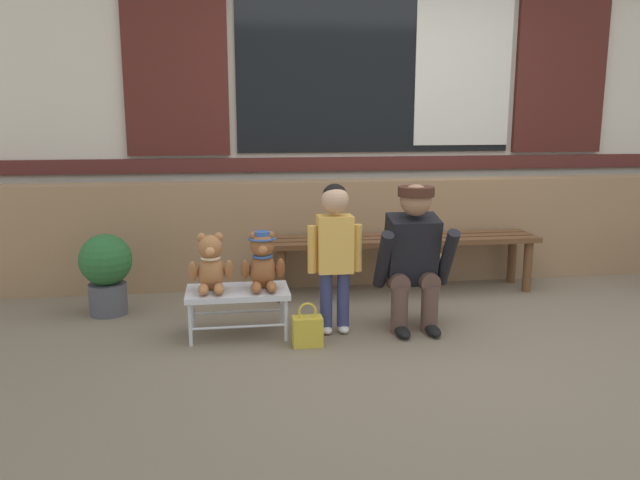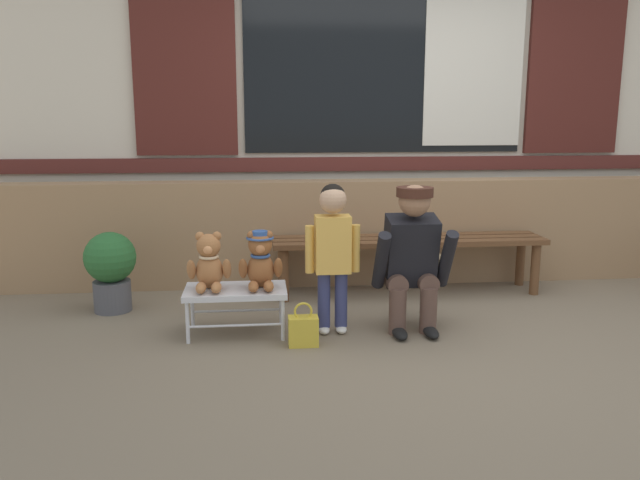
{
  "view_description": "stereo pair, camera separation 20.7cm",
  "coord_description": "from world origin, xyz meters",
  "views": [
    {
      "loc": [
        -1.3,
        -3.63,
        1.39
      ],
      "look_at": [
        -0.69,
        0.49,
        0.55
      ],
      "focal_mm": 35.64,
      "sensor_mm": 36.0,
      "label": 1
    },
    {
      "loc": [
        -1.1,
        -3.65,
        1.39
      ],
      "look_at": [
        -0.69,
        0.49,
        0.55
      ],
      "focal_mm": 35.64,
      "sensor_mm": 36.0,
      "label": 2
    }
  ],
  "objects": [
    {
      "name": "teddy_bear_with_hat",
      "position": [
        -1.09,
        0.24,
        0.47
      ],
      "size": [
        0.28,
        0.27,
        0.36
      ],
      "color": "#93562D",
      "rests_on": "small_display_bench"
    },
    {
      "name": "adult_crouching",
      "position": [
        -0.12,
        0.22,
        0.48
      ],
      "size": [
        0.5,
        0.49,
        0.95
      ],
      "color": "brown",
      "rests_on": "ground"
    },
    {
      "name": "shop_facade",
      "position": [
        0.0,
        1.94,
        1.76
      ],
      "size": [
        7.67,
        0.26,
        3.5
      ],
      "color": "beige",
      "rests_on": "ground"
    },
    {
      "name": "teddy_bear_plain",
      "position": [
        -1.41,
        0.24,
        0.46
      ],
      "size": [
        0.28,
        0.26,
        0.36
      ],
      "color": "#A86B3D",
      "rests_on": "small_display_bench"
    },
    {
      "name": "brick_low_wall",
      "position": [
        0.0,
        1.43,
        0.42
      ],
      "size": [
        7.52,
        0.25,
        0.85
      ],
      "primitive_type": "cube",
      "color": "#997551",
      "rests_on": "ground"
    },
    {
      "name": "child_standing",
      "position": [
        -0.64,
        0.21,
        0.59
      ],
      "size": [
        0.35,
        0.18,
        0.96
      ],
      "color": "navy",
      "rests_on": "ground"
    },
    {
      "name": "ground_plane",
      "position": [
        0.0,
        0.0,
        0.0
      ],
      "size": [
        60.0,
        60.0,
        0.0
      ],
      "primitive_type": "plane",
      "color": "#756651"
    },
    {
      "name": "potted_plant",
      "position": [
        -2.14,
        0.81,
        0.32
      ],
      "size": [
        0.36,
        0.36,
        0.57
      ],
      "color": "#4C4C51",
      "rests_on": "ground"
    },
    {
      "name": "small_display_bench",
      "position": [
        -1.25,
        0.24,
        0.27
      ],
      "size": [
        0.64,
        0.36,
        0.3
      ],
      "color": "silver",
      "rests_on": "ground"
    },
    {
      "name": "handbag_on_ground",
      "position": [
        -0.84,
        -0.01,
        0.1
      ],
      "size": [
        0.18,
        0.11,
        0.27
      ],
      "color": "gold",
      "rests_on": "ground"
    },
    {
      "name": "wooden_bench_long",
      "position": [
        0.05,
        1.06,
        0.37
      ],
      "size": [
        2.1,
        0.4,
        0.44
      ],
      "color": "brown",
      "rests_on": "ground"
    }
  ]
}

